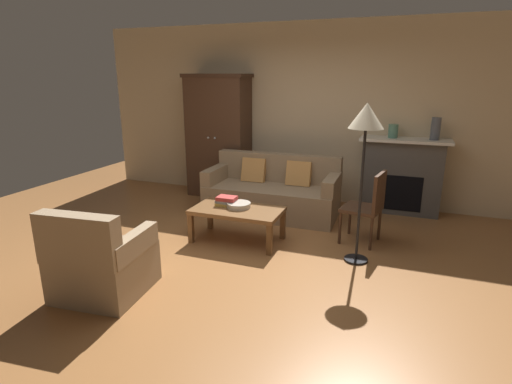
% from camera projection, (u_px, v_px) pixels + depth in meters
% --- Properties ---
extents(ground_plane, '(9.60, 9.60, 0.00)m').
position_uv_depth(ground_plane, '(248.00, 257.00, 4.63)').
color(ground_plane, '#9E6638').
extents(back_wall, '(7.20, 0.10, 2.80)m').
position_uv_depth(back_wall, '(306.00, 114.00, 6.54)').
color(back_wall, beige).
rests_on(back_wall, ground).
extents(fireplace, '(1.26, 0.48, 1.12)m').
position_uv_depth(fireplace, '(402.00, 175.00, 6.02)').
color(fireplace, '#4C4947').
rests_on(fireplace, ground).
extents(armoire, '(1.06, 0.57, 2.02)m').
position_uv_depth(armoire, '(219.00, 136.00, 6.82)').
color(armoire, '#472D1E').
rests_on(armoire, ground).
extents(couch, '(1.93, 0.88, 0.86)m').
position_uv_depth(couch, '(273.00, 193.00, 6.01)').
color(couch, '#937A5B').
rests_on(couch, ground).
extents(coffee_table, '(1.10, 0.60, 0.42)m').
position_uv_depth(coffee_table, '(237.00, 213.00, 5.00)').
color(coffee_table, brown).
rests_on(coffee_table, ground).
extents(fruit_bowl, '(0.29, 0.29, 0.06)m').
position_uv_depth(fruit_bowl, '(239.00, 205.00, 5.02)').
color(fruit_bowl, beige).
rests_on(fruit_bowl, coffee_table).
extents(book_stack, '(0.26, 0.19, 0.12)m').
position_uv_depth(book_stack, '(226.00, 201.00, 5.10)').
color(book_stack, gold).
rests_on(book_stack, coffee_table).
extents(mantel_vase_jade, '(0.14, 0.14, 0.20)m').
position_uv_depth(mantel_vase_jade, '(393.00, 131.00, 5.88)').
color(mantel_vase_jade, slate).
rests_on(mantel_vase_jade, fireplace).
extents(mantel_vase_slate, '(0.13, 0.13, 0.31)m').
position_uv_depth(mantel_vase_slate, '(436.00, 129.00, 5.68)').
color(mantel_vase_slate, '#565B66').
rests_on(mantel_vase_slate, fireplace).
extents(armchair_near_left, '(0.84, 0.84, 0.88)m').
position_uv_depth(armchair_near_left, '(101.00, 263.00, 3.77)').
color(armchair_near_left, '#997F60').
rests_on(armchair_near_left, ground).
extents(side_chair_wooden, '(0.51, 0.51, 0.90)m').
position_uv_depth(side_chair_wooden, '(369.00, 203.00, 4.89)').
color(side_chair_wooden, '#472D1E').
rests_on(side_chair_wooden, ground).
extents(floor_lamp, '(0.36, 0.36, 1.73)m').
position_uv_depth(floor_lamp, '(366.00, 126.00, 4.14)').
color(floor_lamp, black).
rests_on(floor_lamp, ground).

